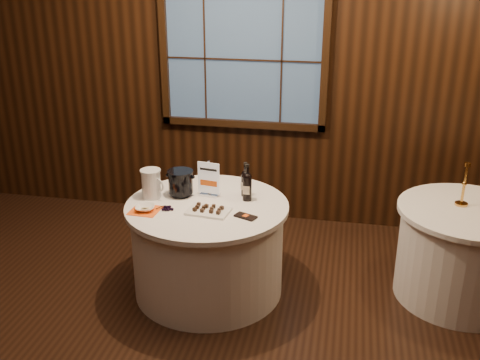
% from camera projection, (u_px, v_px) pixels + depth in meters
% --- Properties ---
extents(back_wall, '(6.00, 0.10, 3.00)m').
position_uv_depth(back_wall, '(243.00, 70.00, 5.44)').
color(back_wall, black).
rests_on(back_wall, ground).
extents(main_table, '(1.28, 1.28, 0.77)m').
position_uv_depth(main_table, '(208.00, 247.00, 4.52)').
color(main_table, white).
rests_on(main_table, ground).
extents(side_table, '(1.08, 1.08, 0.77)m').
position_uv_depth(side_table, '(463.00, 253.00, 4.43)').
color(side_table, white).
rests_on(side_table, ground).
extents(sign_stand, '(0.18, 0.11, 0.30)m').
position_uv_depth(sign_stand, '(209.00, 184.00, 4.50)').
color(sign_stand, silver).
rests_on(sign_stand, main_table).
extents(port_bottle_left, '(0.07, 0.08, 0.28)m').
position_uv_depth(port_bottle_left, '(245.00, 181.00, 4.49)').
color(port_bottle_left, black).
rests_on(port_bottle_left, main_table).
extents(port_bottle_right, '(0.07, 0.07, 0.30)m').
position_uv_depth(port_bottle_right, '(247.00, 185.00, 4.40)').
color(port_bottle_right, black).
rests_on(port_bottle_right, main_table).
extents(ice_bucket, '(0.21, 0.21, 0.21)m').
position_uv_depth(ice_bucket, '(181.00, 183.00, 4.50)').
color(ice_bucket, black).
rests_on(ice_bucket, main_table).
extents(chocolate_plate, '(0.34, 0.24, 0.05)m').
position_uv_depth(chocolate_plate, '(208.00, 210.00, 4.23)').
color(chocolate_plate, white).
rests_on(chocolate_plate, main_table).
extents(chocolate_box, '(0.18, 0.14, 0.01)m').
position_uv_depth(chocolate_box, '(246.00, 216.00, 4.15)').
color(chocolate_box, black).
rests_on(chocolate_box, main_table).
extents(grape_bunch, '(0.15, 0.06, 0.03)m').
position_uv_depth(grape_bunch, '(167.00, 208.00, 4.26)').
color(grape_bunch, black).
rests_on(grape_bunch, main_table).
extents(glass_pitcher, '(0.21, 0.16, 0.23)m').
position_uv_depth(glass_pitcher, '(151.00, 183.00, 4.46)').
color(glass_pitcher, silver).
rests_on(glass_pitcher, main_table).
extents(orange_napkin, '(0.23, 0.23, 0.00)m').
position_uv_depth(orange_napkin, '(145.00, 210.00, 4.26)').
color(orange_napkin, '#FF5B15').
rests_on(orange_napkin, main_table).
extents(cracker_bowl, '(0.18, 0.18, 0.04)m').
position_uv_depth(cracker_bowl, '(145.00, 208.00, 4.26)').
color(cracker_bowl, white).
rests_on(cracker_bowl, orange_napkin).
extents(brass_candlestick, '(0.10, 0.10, 0.35)m').
position_uv_depth(brass_candlestick, '(463.00, 190.00, 4.32)').
color(brass_candlestick, gold).
rests_on(brass_candlestick, side_table).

